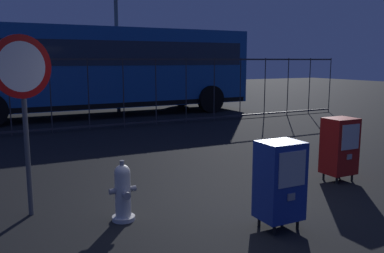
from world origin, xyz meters
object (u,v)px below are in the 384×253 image
at_px(fire_hydrant, 123,192).
at_px(stop_sign, 23,88).
at_px(newspaper_box_secondary, 340,146).
at_px(bus_near, 102,66).
at_px(newspaper_box_primary, 280,180).

height_order(fire_hydrant, stop_sign, stop_sign).
bearing_deg(newspaper_box_secondary, stop_sign, 171.87).
bearing_deg(bus_near, stop_sign, -110.95).
relative_size(newspaper_box_primary, stop_sign, 0.46).
bearing_deg(fire_hydrant, newspaper_box_secondary, 0.53).
bearing_deg(fire_hydrant, stop_sign, 144.98).
relative_size(newspaper_box_secondary, stop_sign, 0.46).
distance_m(stop_sign, bus_near, 9.63).
distance_m(newspaper_box_primary, stop_sign, 3.22).
relative_size(fire_hydrant, stop_sign, 0.33).
relative_size(newspaper_box_primary, bus_near, 0.10).
height_order(fire_hydrant, newspaper_box_secondary, newspaper_box_secondary).
distance_m(newspaper_box_secondary, bus_near, 9.83).
height_order(newspaper_box_secondary, stop_sign, stop_sign).
xyz_separation_m(stop_sign, bus_near, (3.35, 9.03, 0.11)).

